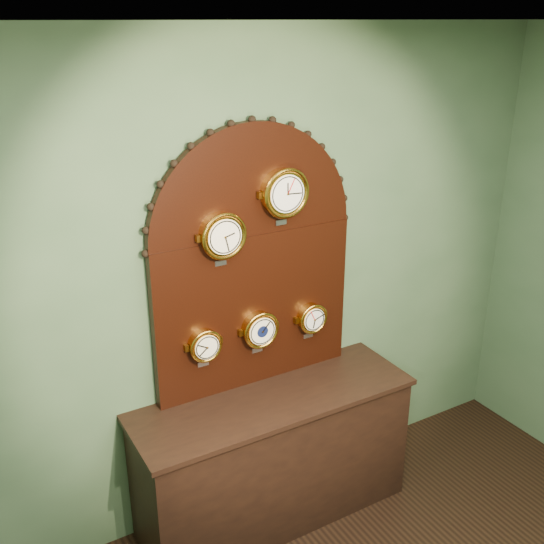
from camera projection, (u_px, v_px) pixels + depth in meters
wall_back at (250, 287)px, 3.55m from camera, size 4.00×0.00×4.00m
shop_counter at (274, 459)px, 3.71m from camera, size 1.60×0.50×0.80m
display_board at (254, 252)px, 3.43m from camera, size 1.26×0.06×1.53m
roman_clock at (223, 235)px, 3.22m from camera, size 0.25×0.08×0.30m
arabic_clock at (285, 193)px, 3.32m from camera, size 0.28×0.08×0.32m
hygrometer at (205, 345)px, 3.38m from camera, size 0.19×0.08×0.24m
barometer at (260, 329)px, 3.54m from camera, size 0.22×0.08×0.27m
tide_clock at (312, 318)px, 3.71m from camera, size 0.19×0.08×0.24m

